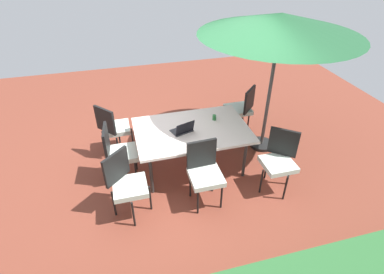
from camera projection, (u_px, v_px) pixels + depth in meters
name	position (u px, v px, depth m)	size (l,w,h in m)	color
ground_plane	(192.00, 166.00, 5.28)	(10.00, 10.00, 0.02)	brown
dining_table	(192.00, 132.00, 4.87)	(1.81, 1.21, 0.76)	silver
patio_umbrella	(280.00, 25.00, 4.52)	(2.52, 2.52, 2.40)	#4C4C4C
chair_northeast	(126.00, 182.00, 4.13)	(0.59, 0.59, 0.98)	silver
chair_southeast	(113.00, 127.00, 5.30)	(0.59, 0.58, 0.98)	silver
chair_north	(205.00, 171.00, 4.32)	(0.46, 0.47, 0.98)	silver
chair_northwest	(280.00, 158.00, 4.56)	(0.58, 0.58, 0.98)	silver
chair_east	(118.00, 151.00, 4.72)	(0.48, 0.47, 0.98)	silver
chair_southwest	(241.00, 107.00, 5.87)	(0.59, 0.59, 0.98)	silver
laptop	(183.00, 130.00, 4.74)	(0.38, 0.33, 0.21)	#2D2D33
cup	(214.00, 117.00, 5.06)	(0.06, 0.06, 0.09)	#286B33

